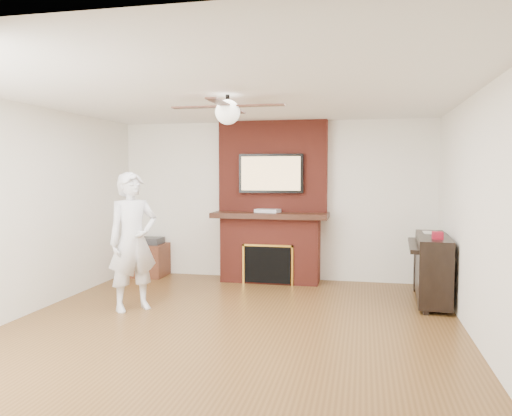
% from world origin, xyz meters
% --- Properties ---
extents(room_shell, '(5.36, 5.86, 2.86)m').
position_xyz_m(room_shell, '(0.00, 0.00, 1.25)').
color(room_shell, brown).
rests_on(room_shell, ground).
extents(fireplace, '(1.78, 0.64, 2.50)m').
position_xyz_m(fireplace, '(0.00, 2.55, 1.00)').
color(fireplace, maroon).
rests_on(fireplace, ground).
extents(tv, '(1.00, 0.08, 0.60)m').
position_xyz_m(tv, '(0.00, 2.50, 1.68)').
color(tv, black).
rests_on(tv, fireplace).
extents(ceiling_fan, '(1.21, 1.21, 0.31)m').
position_xyz_m(ceiling_fan, '(-0.00, 0.00, 2.33)').
color(ceiling_fan, black).
rests_on(ceiling_fan, room_shell).
extents(person, '(0.73, 0.74, 1.70)m').
position_xyz_m(person, '(-1.36, 0.54, 0.85)').
color(person, silver).
rests_on(person, ground).
extents(side_table, '(0.56, 0.56, 0.63)m').
position_xyz_m(side_table, '(-2.03, 2.48, 0.29)').
color(side_table, '#532717').
rests_on(side_table, ground).
extents(piano, '(0.58, 1.37, 0.97)m').
position_xyz_m(piano, '(2.29, 1.68, 0.47)').
color(piano, black).
rests_on(piano, ground).
extents(cable_box, '(0.40, 0.28, 0.05)m').
position_xyz_m(cable_box, '(-0.04, 2.45, 1.11)').
color(cable_box, silver).
rests_on(cable_box, fireplace).
extents(candle_orange, '(0.07, 0.07, 0.14)m').
position_xyz_m(candle_orange, '(-0.07, 2.35, 0.07)').
color(candle_orange, orange).
rests_on(candle_orange, ground).
extents(candle_green, '(0.06, 0.06, 0.10)m').
position_xyz_m(candle_green, '(0.05, 2.31, 0.05)').
color(candle_green, '#4A7E32').
rests_on(candle_green, ground).
extents(candle_cream, '(0.07, 0.07, 0.10)m').
position_xyz_m(candle_cream, '(0.10, 2.37, 0.05)').
color(candle_cream, beige).
rests_on(candle_cream, ground).
extents(candle_blue, '(0.06, 0.06, 0.09)m').
position_xyz_m(candle_blue, '(0.12, 2.37, 0.05)').
color(candle_blue, '#35609F').
rests_on(candle_blue, ground).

